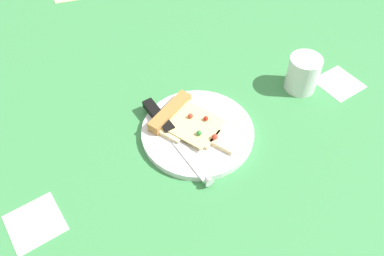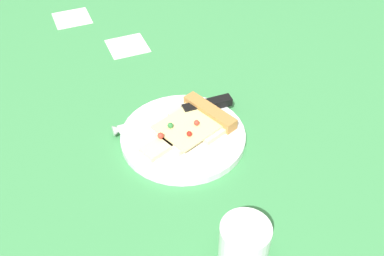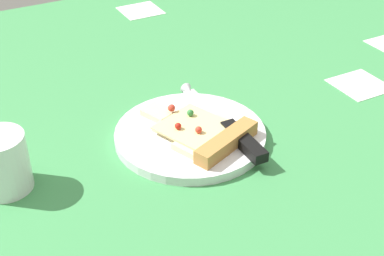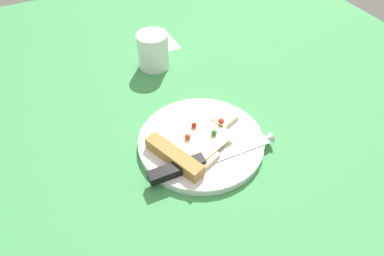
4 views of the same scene
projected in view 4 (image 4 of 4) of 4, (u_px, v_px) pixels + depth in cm
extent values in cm
cube|color=#3D8C4C|center=(160.00, 161.00, 65.02)|extent=(151.37, 151.37, 3.00)
cube|color=white|center=(158.00, 45.00, 90.92)|extent=(9.00, 9.00, 0.20)
cylinder|color=silver|center=(201.00, 142.00, 65.43)|extent=(23.25, 23.25, 1.44)
cube|color=beige|center=(186.00, 149.00, 62.49)|extent=(12.43, 9.58, 1.00)
cube|color=beige|center=(206.00, 133.00, 65.36)|extent=(8.74, 7.83, 1.00)
cube|color=beige|center=(223.00, 119.00, 67.97)|extent=(5.24, 6.15, 1.00)
cube|color=#EDD88C|center=(197.00, 138.00, 63.59)|extent=(12.20, 12.66, 0.30)
cube|color=#B27A3D|center=(174.00, 156.00, 60.50)|extent=(12.13, 6.78, 2.20)
sphere|color=red|center=(188.00, 137.00, 62.82)|extent=(1.05, 1.05, 1.05)
sphere|color=red|center=(222.00, 122.00, 65.37)|extent=(1.17, 1.17, 1.17)
sphere|color=#2D7A38|center=(214.00, 132.00, 63.55)|extent=(1.06, 1.06, 1.06)
sphere|color=#B21E14|center=(194.00, 125.00, 64.98)|extent=(1.00, 1.00, 1.00)
cube|color=silver|center=(239.00, 149.00, 62.93)|extent=(2.26, 12.04, 0.30)
cone|color=silver|center=(267.00, 139.00, 64.72)|extent=(2.04, 2.04, 2.00)
cube|color=black|center=(177.00, 169.00, 58.91)|extent=(2.42, 10.05, 1.60)
cylinder|color=white|center=(153.00, 51.00, 81.09)|extent=(7.17, 7.17, 8.31)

